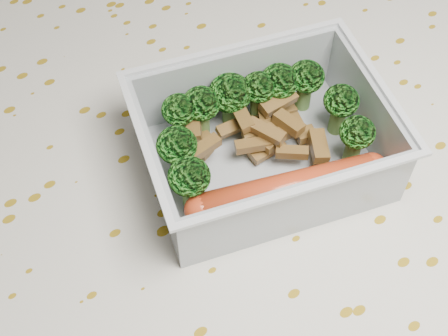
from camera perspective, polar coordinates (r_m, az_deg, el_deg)
dining_table at (r=0.54m, az=0.18°, el=-7.37°), size 1.40×0.90×0.75m
tablecloth at (r=0.50m, az=0.19°, el=-4.62°), size 1.46×0.96×0.19m
lunch_container at (r=0.46m, az=3.61°, el=1.93°), size 0.21×0.18×0.06m
broccoli_florets at (r=0.47m, az=2.28°, el=5.11°), size 0.16×0.12×0.05m
meat_pile at (r=0.47m, az=3.44°, el=3.41°), size 0.11×0.09×0.03m
sausage at (r=0.44m, az=5.88°, el=-1.89°), size 0.15×0.06×0.02m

